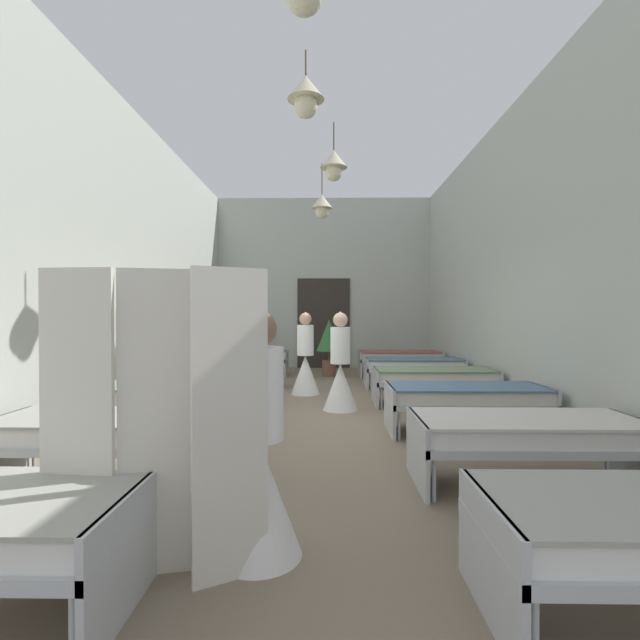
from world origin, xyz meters
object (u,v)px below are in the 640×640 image
object	(u,v)px
privacy_screen	(155,423)
bed_left_row_3	(210,377)
potted_plant	(329,340)
nurse_mid_aisle	(340,375)
bed_right_row_4	(413,365)
nurse_near_aisle	(259,468)
bed_right_row_3	(433,377)
bed_left_row_5	(247,357)
bed_right_row_1	(527,433)
nurse_far_aisle	(305,365)
bed_left_row_1	(107,432)
bed_left_row_2	(174,396)
bed_left_row_4	(232,365)
bed_right_row_5	(400,357)
bed_right_row_2	(466,397)

from	to	relation	value
privacy_screen	bed_left_row_3	bearing A→B (deg)	89.35
potted_plant	nurse_mid_aisle	bearing A→B (deg)	-87.64
bed_right_row_4	potted_plant	xyz separation A→B (m)	(-1.65, 1.61, 0.41)
bed_left_row_3	nurse_near_aisle	bearing A→B (deg)	-72.06
bed_right_row_3	bed_left_row_5	size ratio (longest dim) A/B	1.00
bed_right_row_1	bed_right_row_4	distance (m)	5.13
bed_right_row_1	nurse_far_aisle	bearing A→B (deg)	115.60
bed_left_row_1	bed_left_row_2	bearing A→B (deg)	90.00
bed_left_row_4	bed_right_row_5	size ratio (longest dim) A/B	1.00
bed_left_row_5	nurse_far_aisle	world-z (taller)	nurse_far_aisle
bed_left_row_1	bed_left_row_2	xyz separation A→B (m)	(0.00, 1.71, 0.00)
bed_left_row_5	potted_plant	bearing A→B (deg)	-3.03
nurse_mid_aisle	nurse_far_aisle	bearing A→B (deg)	-88.70
bed_right_row_2	bed_right_row_3	size ratio (longest dim) A/B	1.00
bed_left_row_1	nurse_near_aisle	bearing A→B (deg)	-38.12
bed_left_row_5	privacy_screen	bearing A→B (deg)	-83.42
bed_left_row_2	bed_right_row_3	world-z (taller)	same
bed_left_row_3	nurse_far_aisle	xyz separation A→B (m)	(1.50, 0.94, 0.09)
bed_right_row_1	bed_left_row_4	distance (m)	6.26
bed_left_row_5	bed_right_row_5	xyz separation A→B (m)	(3.59, 0.00, 0.00)
bed_left_row_3	bed_right_row_1	bearing A→B (deg)	-43.64
bed_left_row_2	bed_left_row_5	bearing A→B (deg)	90.00
bed_left_row_4	bed_right_row_4	size ratio (longest dim) A/B	1.00
bed_right_row_1	bed_right_row_5	world-z (taller)	same
bed_right_row_3	bed_left_row_4	bearing A→B (deg)	154.51
nurse_near_aisle	privacy_screen	distance (m)	0.67
bed_left_row_2	bed_right_row_5	xyz separation A→B (m)	(3.59, 5.13, 0.00)
bed_left_row_2	nurse_mid_aisle	xyz separation A→B (m)	(2.09, 1.29, 0.09)
nurse_near_aisle	nurse_far_aisle	size ratio (longest dim) A/B	1.00
bed_right_row_2	bed_left_row_3	distance (m)	3.98
bed_left_row_4	potted_plant	xyz separation A→B (m)	(1.94, 1.61, 0.41)
bed_left_row_2	bed_right_row_5	bearing A→B (deg)	55.04
bed_right_row_1	nurse_far_aisle	xyz separation A→B (m)	(-2.09, 4.36, 0.09)
bed_right_row_1	nurse_mid_aisle	bearing A→B (deg)	116.49
bed_right_row_2	nurse_near_aisle	xyz separation A→B (m)	(-2.10, -2.88, 0.09)
bed_right_row_2	bed_right_row_4	xyz separation A→B (m)	(0.00, 3.42, 0.00)
bed_right_row_5	potted_plant	world-z (taller)	potted_plant
bed_right_row_2	nurse_far_aisle	bearing A→B (deg)	128.26
potted_plant	bed_left_row_3	bearing A→B (deg)	-120.27
bed_left_row_2	potted_plant	bearing A→B (deg)	68.94
bed_right_row_2	bed_left_row_4	distance (m)	4.96
bed_left_row_1	privacy_screen	size ratio (longest dim) A/B	1.12
bed_right_row_1	bed_left_row_5	distance (m)	7.73
bed_left_row_2	bed_right_row_2	bearing A→B (deg)	0.00
bed_right_row_5	bed_left_row_5	bearing A→B (deg)	180.00
bed_right_row_4	bed_left_row_5	bearing A→B (deg)	154.51
bed_left_row_5	privacy_screen	size ratio (longest dim) A/B	1.12
bed_right_row_2	bed_right_row_5	size ratio (longest dim) A/B	1.00
bed_left_row_2	nurse_mid_aisle	size ratio (longest dim) A/B	1.28
bed_left_row_5	nurse_near_aisle	bearing A→B (deg)	-79.50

